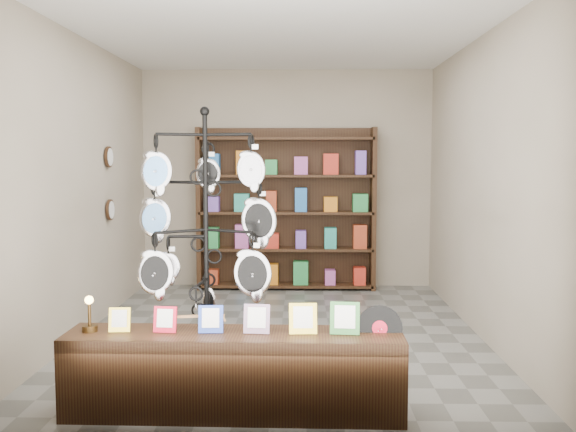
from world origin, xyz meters
The scene contains 6 objects.
ground centered at (0.00, 0.00, 0.00)m, with size 5.00×5.00×0.00m, color slate.
room_envelope centered at (0.00, 0.00, 1.85)m, with size 5.00×5.00×5.00m.
display_tree centered at (-0.50, -1.70, 1.25)m, with size 1.11×0.97×2.16m.
front_shelf centered at (-0.25, -2.08, 0.29)m, with size 2.35×0.52×0.83m.
back_shelving centered at (0.00, 2.30, 1.03)m, with size 2.42×0.36×2.20m.
wall_clocks centered at (-1.97, 0.80, 1.50)m, with size 0.03×0.24×0.84m.
Camera 1 is at (0.22, -6.42, 1.78)m, focal length 40.00 mm.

